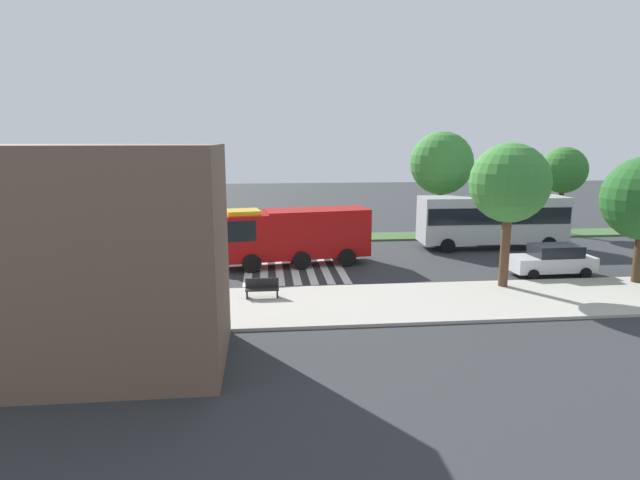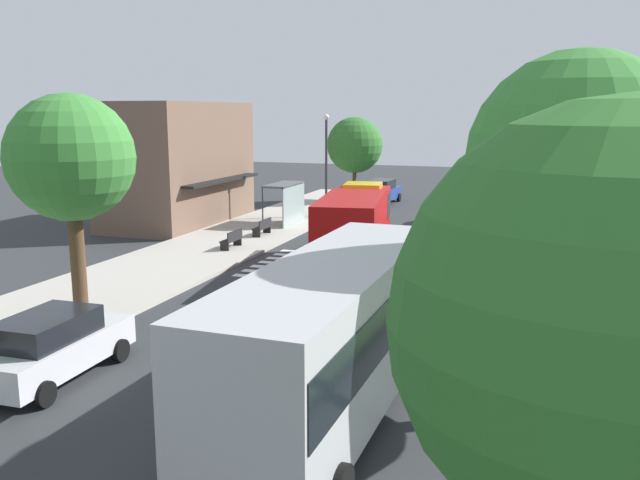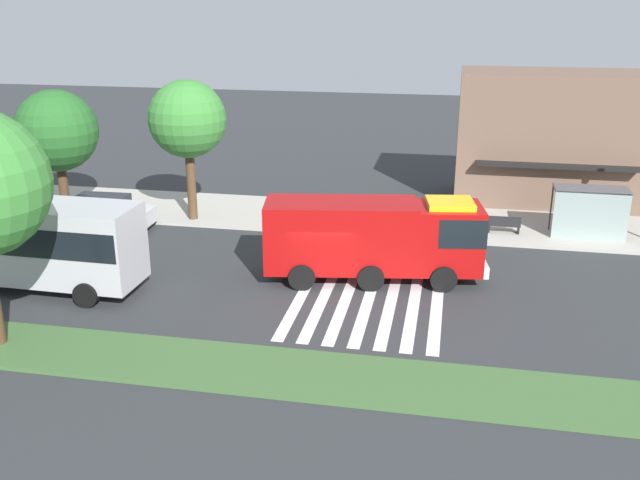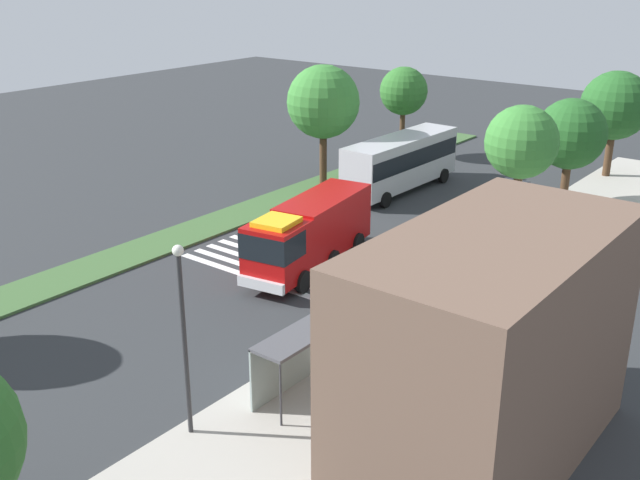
{
  "view_description": "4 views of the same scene",
  "coord_description": "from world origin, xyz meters",
  "px_view_note": "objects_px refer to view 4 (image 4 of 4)",
  "views": [
    {
      "loc": [
        3.7,
        32.23,
        7.63
      ],
      "look_at": [
        0.32,
        0.03,
        1.38
      ],
      "focal_mm": 29.44,
      "sensor_mm": 36.0,
      "label": 1
    },
    {
      "loc": [
        -25.62,
        -7.01,
        6.87
      ],
      "look_at": [
        -0.08,
        1.77,
        1.66
      ],
      "focal_mm": 37.31,
      "sensor_mm": 36.0,
      "label": 2
    },
    {
      "loc": [
        5.04,
        -26.73,
        11.5
      ],
      "look_at": [
        -0.36,
        0.96,
        1.58
      ],
      "focal_mm": 39.32,
      "sensor_mm": 36.0,
      "label": 3
    },
    {
      "loc": [
        29.31,
        22.92,
        14.79
      ],
      "look_at": [
        1.31,
        0.98,
        1.32
      ],
      "focal_mm": 42.04,
      "sensor_mm": 36.0,
      "label": 4
    }
  ],
  "objects_px": {
    "street_lamp": "(183,327)",
    "sidewalk_tree_center": "(522,143)",
    "median_tree_west": "(323,102)",
    "bench_near_shelter": "(356,340)",
    "fire_truck": "(307,232)",
    "bus_stop_shelter": "(291,351)",
    "parked_car_west": "(507,198)",
    "bench_west_of_shelter": "(407,307)",
    "sidewalk_tree_far_west": "(615,106)",
    "median_tree_far_west": "(404,91)",
    "transit_bus": "(401,160)",
    "sidewalk_tree_west": "(571,134)"
  },
  "relations": [
    {
      "from": "parked_car_west",
      "to": "bench_west_of_shelter",
      "type": "bearing_deg",
      "value": 8.52
    },
    {
      "from": "fire_truck",
      "to": "sidewalk_tree_center",
      "type": "distance_m",
      "value": 12.84
    },
    {
      "from": "street_lamp",
      "to": "sidewalk_tree_center",
      "type": "relative_size",
      "value": 0.9
    },
    {
      "from": "fire_truck",
      "to": "bench_west_of_shelter",
      "type": "bearing_deg",
      "value": 66.84
    },
    {
      "from": "transit_bus",
      "to": "bench_west_of_shelter",
      "type": "xyz_separation_m",
      "value": [
        16.11,
        10.56,
        -1.58
      ]
    },
    {
      "from": "sidewalk_tree_center",
      "to": "median_tree_far_west",
      "type": "distance_m",
      "value": 18.71
    },
    {
      "from": "median_tree_west",
      "to": "sidewalk_tree_center",
      "type": "bearing_deg",
      "value": 84.13
    },
    {
      "from": "street_lamp",
      "to": "sidewalk_tree_center",
      "type": "xyz_separation_m",
      "value": [
        -24.01,
        0.4,
        1.42
      ]
    },
    {
      "from": "bus_stop_shelter",
      "to": "median_tree_west",
      "type": "distance_m",
      "value": 26.93
    },
    {
      "from": "sidewalk_tree_west",
      "to": "median_tree_west",
      "type": "bearing_deg",
      "value": -68.03
    },
    {
      "from": "parked_car_west",
      "to": "median_tree_far_west",
      "type": "height_order",
      "value": "median_tree_far_west"
    },
    {
      "from": "transit_bus",
      "to": "median_tree_west",
      "type": "xyz_separation_m",
      "value": [
        2.18,
        -4.86,
        3.59
      ]
    },
    {
      "from": "median_tree_west",
      "to": "bench_near_shelter",
      "type": "bearing_deg",
      "value": 41.02
    },
    {
      "from": "parked_car_west",
      "to": "sidewalk_tree_west",
      "type": "relative_size",
      "value": 0.71
    },
    {
      "from": "fire_truck",
      "to": "parked_car_west",
      "type": "xyz_separation_m",
      "value": [
        -14.58,
        4.02,
        -1.06
      ]
    },
    {
      "from": "transit_bus",
      "to": "sidewalk_tree_west",
      "type": "height_order",
      "value": "sidewalk_tree_west"
    },
    {
      "from": "bus_stop_shelter",
      "to": "sidewalk_tree_center",
      "type": "relative_size",
      "value": 0.48
    },
    {
      "from": "street_lamp",
      "to": "sidewalk_tree_far_west",
      "type": "bearing_deg",
      "value": 179.42
    },
    {
      "from": "street_lamp",
      "to": "median_tree_far_west",
      "type": "distance_m",
      "value": 38.35
    },
    {
      "from": "street_lamp",
      "to": "sidewalk_tree_west",
      "type": "height_order",
      "value": "sidewalk_tree_west"
    },
    {
      "from": "parked_car_west",
      "to": "median_tree_west",
      "type": "distance_m",
      "value": 13.62
    },
    {
      "from": "street_lamp",
      "to": "median_tree_far_west",
      "type": "bearing_deg",
      "value": -158.09
    },
    {
      "from": "median_tree_west",
      "to": "fire_truck",
      "type": "bearing_deg",
      "value": 34.81
    },
    {
      "from": "parked_car_west",
      "to": "bench_near_shelter",
      "type": "height_order",
      "value": "parked_car_west"
    },
    {
      "from": "median_tree_west",
      "to": "sidewalk_tree_far_west",
      "type": "bearing_deg",
      "value": 133.84
    },
    {
      "from": "transit_bus",
      "to": "sidewalk_tree_center",
      "type": "relative_size",
      "value": 1.4
    },
    {
      "from": "bench_west_of_shelter",
      "to": "median_tree_far_west",
      "type": "xyz_separation_m",
      "value": [
        -23.97,
        -15.41,
        4.56
      ]
    },
    {
      "from": "fire_truck",
      "to": "sidewalk_tree_west",
      "type": "bearing_deg",
      "value": 151.86
    },
    {
      "from": "parked_car_west",
      "to": "street_lamp",
      "type": "bearing_deg",
      "value": 2.09
    },
    {
      "from": "fire_truck",
      "to": "street_lamp",
      "type": "height_order",
      "value": "street_lamp"
    },
    {
      "from": "sidewalk_tree_center",
      "to": "median_tree_west",
      "type": "bearing_deg",
      "value": -95.87
    },
    {
      "from": "median_tree_far_west",
      "to": "fire_truck",
      "type": "bearing_deg",
      "value": 20.87
    },
    {
      "from": "bus_stop_shelter",
      "to": "median_tree_far_west",
      "type": "bearing_deg",
      "value": -154.06
    },
    {
      "from": "transit_bus",
      "to": "median_tree_far_west",
      "type": "xyz_separation_m",
      "value": [
        -7.87,
        -4.86,
        2.98
      ]
    },
    {
      "from": "transit_bus",
      "to": "sidewalk_tree_center",
      "type": "bearing_deg",
      "value": -109.5
    },
    {
      "from": "parked_car_west",
      "to": "sidewalk_tree_center",
      "type": "distance_m",
      "value": 6.36
    },
    {
      "from": "bench_west_of_shelter",
      "to": "median_tree_far_west",
      "type": "distance_m",
      "value": 28.86
    },
    {
      "from": "fire_truck",
      "to": "bench_west_of_shelter",
      "type": "relative_size",
      "value": 5.91
    },
    {
      "from": "fire_truck",
      "to": "median_tree_far_west",
      "type": "height_order",
      "value": "median_tree_far_west"
    },
    {
      "from": "bench_west_of_shelter",
      "to": "sidewalk_tree_far_west",
      "type": "xyz_separation_m",
      "value": [
        -28.04,
        -0.71,
        4.54
      ]
    },
    {
      "from": "fire_truck",
      "to": "parked_car_west",
      "type": "height_order",
      "value": "fire_truck"
    },
    {
      "from": "transit_bus",
      "to": "bus_stop_shelter",
      "type": "relative_size",
      "value": 2.94
    },
    {
      "from": "transit_bus",
      "to": "median_tree_west",
      "type": "distance_m",
      "value": 6.42
    },
    {
      "from": "parked_car_west",
      "to": "bench_west_of_shelter",
      "type": "relative_size",
      "value": 2.95
    },
    {
      "from": "parked_car_west",
      "to": "bus_stop_shelter",
      "type": "relative_size",
      "value": 1.35
    },
    {
      "from": "bench_near_shelter",
      "to": "sidewalk_tree_far_west",
      "type": "xyz_separation_m",
      "value": [
        -31.84,
        -0.71,
        4.54
      ]
    },
    {
      "from": "fire_truck",
      "to": "bus_stop_shelter",
      "type": "distance_m",
      "value": 11.8
    },
    {
      "from": "bench_near_shelter",
      "to": "sidewalk_tree_west",
      "type": "relative_size",
      "value": 0.24
    },
    {
      "from": "sidewalk_tree_far_west",
      "to": "sidewalk_tree_west",
      "type": "height_order",
      "value": "sidewalk_tree_far_west"
    },
    {
      "from": "bus_stop_shelter",
      "to": "median_tree_west",
      "type": "height_order",
      "value": "median_tree_west"
    }
  ]
}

